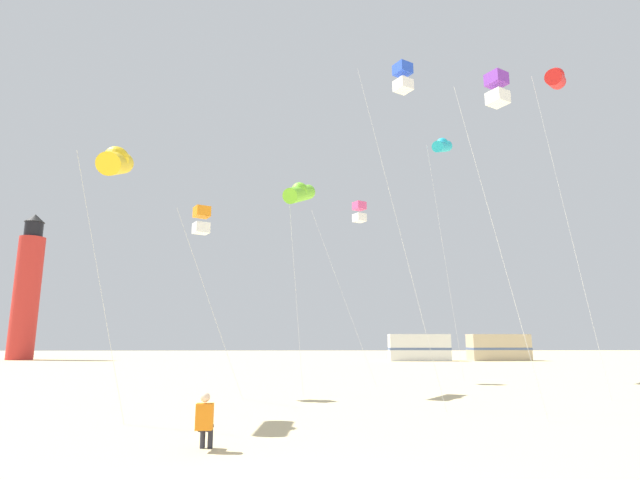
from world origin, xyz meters
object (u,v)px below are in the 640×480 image
object	(u,v)px
kite_tube_gold	(116,162)
kite_tube_cyan	(442,146)
kite_box_blue	(403,78)
rv_van_white	(419,348)
kite_flyer_standing	(205,419)
kite_box_rainbow	(359,212)
lighthouse_distant	(27,290)
kite_box_violet	(497,89)
kite_tube_lime	(300,193)
kite_tube_scarlet	(556,79)
kite_box_orange	(202,220)
rv_van_tan	(499,347)

from	to	relation	value
kite_tube_gold	kite_tube_cyan	size ratio (longest dim) A/B	0.57
kite_tube_gold	kite_box_blue	xyz separation A→B (m)	(9.74, 3.32, 4.85)
rv_van_white	kite_flyer_standing	bearing A→B (deg)	-105.21
kite_box_blue	kite_box_rainbow	bearing A→B (deg)	94.71
kite_box_rainbow	lighthouse_distant	bearing A→B (deg)	138.37
kite_box_violet	kite_box_rainbow	world-z (taller)	kite_box_violet
kite_tube_lime	rv_van_white	xyz separation A→B (m)	(12.59, 32.69, -7.37)
kite_tube_cyan	lighthouse_distant	world-z (taller)	lighthouse_distant
kite_tube_gold	kite_box_blue	bearing A→B (deg)	18.79
kite_tube_gold	kite_tube_cyan	xyz separation A→B (m)	(14.37, 14.17, 6.40)
kite_tube_scarlet	rv_van_white	world-z (taller)	kite_tube_scarlet
lighthouse_distant	kite_box_violet	bearing A→B (deg)	-48.13
kite_flyer_standing	kite_tube_scarlet	world-z (taller)	kite_tube_scarlet
kite_box_orange	kite_box_blue	size ratio (longest dim) A/B	0.59
kite_box_rainbow	rv_van_white	distance (m)	29.60
rv_van_white	rv_van_tan	size ratio (longest dim) A/B	1.00
kite_tube_gold	lighthouse_distant	world-z (taller)	lighthouse_distant
kite_box_violet	lighthouse_distant	bearing A→B (deg)	131.87
rv_van_white	lighthouse_distant	bearing A→B (deg)	177.70
kite_flyer_standing	kite_tube_lime	size ratio (longest dim) A/B	0.12
kite_tube_scarlet	lighthouse_distant	size ratio (longest dim) A/B	0.86
kite_flyer_standing	kite_tube_gold	xyz separation A→B (m)	(-3.83, 4.05, 7.01)
kite_tube_cyan	kite_flyer_standing	bearing A→B (deg)	-120.04
kite_box_orange	lighthouse_distant	world-z (taller)	lighthouse_distant
kite_box_rainbow	rv_van_tan	distance (m)	33.61
kite_tube_gold	lighthouse_distant	xyz separation A→B (m)	(-25.99, 43.77, 0.21)
kite_box_orange	rv_van_tan	distance (m)	43.08
kite_box_violet	rv_van_tan	size ratio (longest dim) A/B	1.73
kite_flyer_standing	kite_tube_gold	distance (m)	8.96
kite_box_orange	kite_tube_scarlet	bearing A→B (deg)	-1.32
kite_tube_lime	kite_box_orange	distance (m)	4.59
kite_box_blue	rv_van_white	world-z (taller)	kite_box_blue
kite_tube_lime	kite_box_blue	world-z (taller)	kite_box_blue
kite_box_violet	kite_box_blue	distance (m)	4.09
kite_box_orange	rv_van_tan	bearing A→B (deg)	53.47
kite_box_violet	kite_box_orange	distance (m)	12.48
lighthouse_distant	kite_tube_lime	bearing A→B (deg)	-49.33
kite_box_violet	kite_flyer_standing	bearing A→B (deg)	-150.52
rv_van_tan	kite_tube_cyan	bearing A→B (deg)	-118.68
kite_tube_scarlet	kite_box_rainbow	xyz separation A→B (m)	(-8.06, 7.41, -4.32)
rv_van_white	kite_tube_cyan	bearing A→B (deg)	-95.57
kite_tube_lime	kite_box_blue	size ratio (longest dim) A/B	0.72
kite_flyer_standing	rv_van_tan	world-z (taller)	rv_van_tan
kite_box_orange	rv_van_white	distance (m)	38.32
kite_box_orange	kite_box_rainbow	xyz separation A→B (m)	(7.44, 7.05, 2.22)
kite_flyer_standing	rv_van_tan	bearing A→B (deg)	-118.35
kite_tube_cyan	kite_box_orange	xyz separation A→B (m)	(-12.83, -8.52, -6.89)
kite_flyer_standing	kite_box_blue	size ratio (longest dim) A/B	0.09
kite_box_violet	kite_box_orange	bearing A→B (deg)	156.30
kite_flyer_standing	kite_box_orange	xyz separation A→B (m)	(-2.29, 9.70, 6.52)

